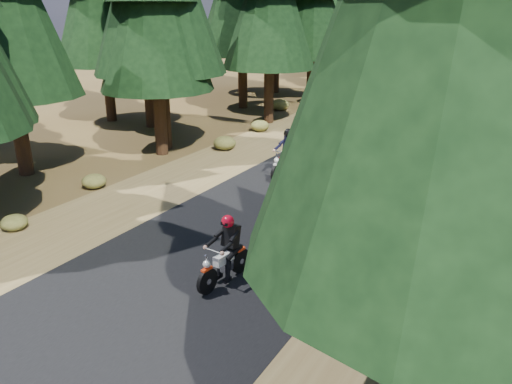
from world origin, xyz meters
TOP-DOWN VIEW (x-y plane):
  - ground at (0.00, 0.00)m, footprint 120.00×120.00m
  - road at (0.00, 5.00)m, footprint 6.00×100.00m
  - shoulder_l at (-4.60, 5.00)m, footprint 3.20×100.00m
  - shoulder_r at (4.60, 5.00)m, footprint 3.20×100.00m
  - understory_shrubs at (0.66, 8.73)m, footprint 15.38×30.42m
  - rider_lead at (0.83, -1.35)m, footprint 0.71×1.81m
  - rider_follow at (-1.36, 5.99)m, footprint 0.66×1.99m

SIDE VIEW (x-z plane):
  - ground at x=0.00m, z-range 0.00..0.00m
  - shoulder_l at x=-4.60m, z-range 0.00..0.01m
  - shoulder_r at x=4.60m, z-range 0.00..0.01m
  - road at x=0.00m, z-range 0.00..0.01m
  - understory_shrubs at x=0.66m, z-range -0.07..0.65m
  - rider_lead at x=0.83m, z-range -0.26..1.31m
  - rider_follow at x=-1.36m, z-range -0.29..1.47m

